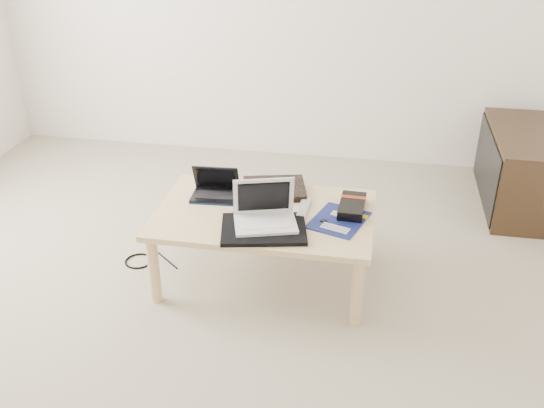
% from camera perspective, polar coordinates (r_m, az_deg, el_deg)
% --- Properties ---
extents(ground, '(4.00, 4.00, 0.00)m').
position_cam_1_polar(ground, '(3.10, -7.89, -9.57)').
color(ground, '#AFA58D').
rests_on(ground, ground).
extents(coffee_table, '(1.10, 0.70, 0.40)m').
position_cam_1_polar(coffee_table, '(3.09, -0.71, -1.55)').
color(coffee_table, '#E2BD88').
rests_on(coffee_table, ground).
extents(media_cabinet, '(0.41, 0.90, 0.50)m').
position_cam_1_polar(media_cabinet, '(4.20, 22.18, 3.08)').
color(media_cabinet, '#3B2918').
rests_on(media_cabinet, ground).
extents(book, '(0.38, 0.34, 0.03)m').
position_cam_1_polar(book, '(3.27, 0.21, 1.45)').
color(book, black).
rests_on(book, coffee_table).
extents(netbook, '(0.25, 0.19, 0.17)m').
position_cam_1_polar(netbook, '(3.22, -5.35, 1.31)').
color(netbook, black).
rests_on(netbook, coffee_table).
extents(tablet, '(0.24, 0.18, 0.01)m').
position_cam_1_polar(tablet, '(3.06, -1.41, -0.71)').
color(tablet, black).
rests_on(tablet, coffee_table).
extents(remote, '(0.06, 0.22, 0.02)m').
position_cam_1_polar(remote, '(3.08, 2.94, -0.48)').
color(remote, '#ACACB1').
rests_on(remote, coffee_table).
extents(neoprene_sleeve, '(0.46, 0.37, 0.02)m').
position_cam_1_polar(neoprene_sleeve, '(2.90, -0.79, -2.37)').
color(neoprene_sleeve, black).
rests_on(neoprene_sleeve, coffee_table).
extents(white_laptop, '(0.34, 0.29, 0.21)m').
position_cam_1_polar(white_laptop, '(2.92, -0.68, -0.96)').
color(white_laptop, silver).
rests_on(white_laptop, neoprene_sleeve).
extents(motherboard, '(0.32, 0.36, 0.01)m').
position_cam_1_polar(motherboard, '(3.01, 6.31, -1.52)').
color(motherboard, '#0B1549').
rests_on(motherboard, coffee_table).
extents(gpu_box, '(0.13, 0.25, 0.05)m').
position_cam_1_polar(gpu_box, '(3.09, 7.54, -0.24)').
color(gpu_box, black).
rests_on(gpu_box, coffee_table).
extents(cable_coil, '(0.13, 0.13, 0.01)m').
position_cam_1_polar(cable_coil, '(3.11, -2.36, -0.23)').
color(cable_coil, black).
rests_on(cable_coil, coffee_table).
extents(floor_cable_coil, '(0.20, 0.20, 0.01)m').
position_cam_1_polar(floor_cable_coil, '(3.48, -12.44, -5.26)').
color(floor_cable_coil, black).
rests_on(floor_cable_coil, ground).
extents(floor_cable_trail, '(0.24, 0.21, 0.01)m').
position_cam_1_polar(floor_cable_trail, '(3.50, -10.25, -4.87)').
color(floor_cable_trail, black).
rests_on(floor_cable_trail, ground).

